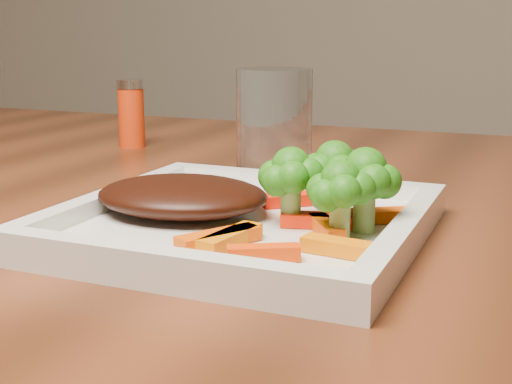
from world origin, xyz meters
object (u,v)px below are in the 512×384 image
at_px(plate, 244,229).
at_px(spice_shaker, 131,114).
at_px(steak, 182,196).
at_px(drinking_glass, 274,127).

height_order(plate, spice_shaker, spice_shaker).
relative_size(steak, drinking_glass, 1.19).
distance_m(steak, drinking_glass, 0.19).
distance_m(plate, drinking_glass, 0.20).
relative_size(plate, spice_shaker, 2.93).
xyz_separation_m(spice_shaker, drinking_glass, (0.26, -0.14, 0.01)).
relative_size(plate, drinking_glass, 2.25).
relative_size(steak, spice_shaker, 1.55).
distance_m(plate, steak, 0.06).
bearing_deg(plate, steak, 176.59).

